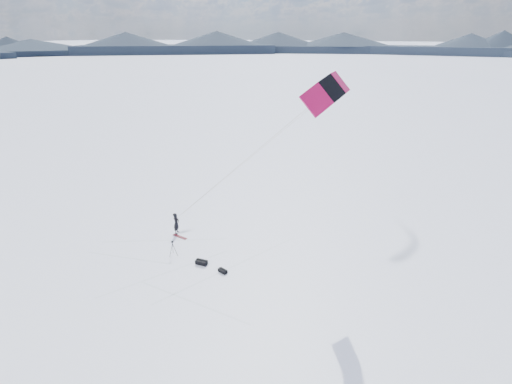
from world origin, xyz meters
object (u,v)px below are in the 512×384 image
Objects in this scene: snowkiter at (177,233)px; snowboard at (180,237)px; tripod at (173,246)px; gear_bag_a at (201,262)px; gear_bag_b at (223,271)px.

snowkiter is 0.76m from snowboard.
tripod is 1.37× the size of gear_bag_a.
snowkiter is 7.27m from gear_bag_b.
gear_bag_a reaches higher than snowboard.
tripod reaches higher than snowboard.
gear_bag_a is at bearing -171.29° from gear_bag_b.
gear_bag_a is 1.30× the size of gear_bag_b.
tripod is 2.72m from gear_bag_a.
gear_bag_a is at bearing -25.73° from snowboard.
tripod is 4.65m from gear_bag_b.
snowboard is at bearing 141.75° from gear_bag_a.
gear_bag_b is (6.75, -2.70, 0.13)m from snowkiter.
snowkiter is at bearing 141.30° from gear_bag_a.
tripod is 1.78× the size of gear_bag_b.
snowkiter reaches higher than gear_bag_a.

